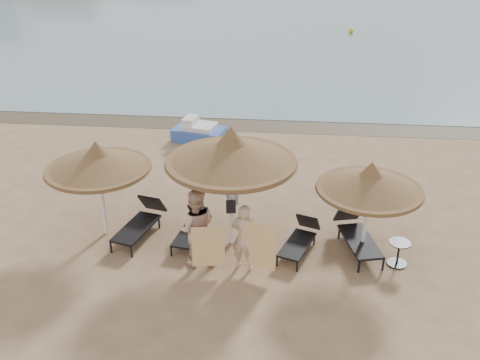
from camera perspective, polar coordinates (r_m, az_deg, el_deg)
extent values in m
plane|color=#9C7B5A|center=(13.40, 0.50, -8.37)|extent=(160.00, 160.00, 0.00)
cube|color=brown|center=(21.77, 2.75, 5.84)|extent=(200.00, 1.60, 0.01)
cylinder|color=white|center=(14.35, -14.42, -2.20)|extent=(0.11, 0.11, 1.95)
cone|color=brown|center=(13.84, -14.96, 2.08)|extent=(2.69, 2.69, 0.51)
cone|color=brown|center=(13.73, -15.11, 3.24)|extent=(0.65, 0.65, 0.42)
cylinder|color=brown|center=(13.94, -14.85, 1.18)|extent=(2.63, 2.63, 0.09)
cylinder|color=white|center=(13.41, -0.90, -2.46)|extent=(0.13, 0.13, 2.34)
cone|color=brown|center=(12.79, -0.94, 3.10)|extent=(3.23, 3.23, 0.61)
cone|color=brown|center=(12.64, -0.96, 4.64)|extent=(0.78, 0.78, 0.50)
cylinder|color=brown|center=(12.90, -0.93, 1.92)|extent=(3.17, 3.17, 0.11)
cylinder|color=white|center=(13.44, 13.22, -4.36)|extent=(0.11, 0.11, 1.85)
cone|color=brown|center=(12.92, 13.73, -0.09)|extent=(2.56, 2.56, 0.48)
cone|color=brown|center=(12.79, 13.86, 1.07)|extent=(0.62, 0.62, 0.40)
cylinder|color=brown|center=(13.02, 13.62, -0.99)|extent=(2.50, 2.50, 0.09)
cylinder|color=black|center=(13.92, -13.61, -7.03)|extent=(0.05, 0.05, 0.30)
cylinder|color=black|center=(13.64, -11.49, -7.55)|extent=(0.05, 0.05, 0.30)
cylinder|color=black|center=(14.97, -10.63, -4.16)|extent=(0.05, 0.05, 0.30)
cylinder|color=black|center=(14.70, -8.62, -4.58)|extent=(0.05, 0.05, 0.30)
cube|color=black|center=(14.24, -11.00, -5.06)|extent=(1.02, 1.69, 0.06)
cube|color=black|center=(14.80, -9.32, -2.48)|extent=(0.74, 0.59, 0.60)
cylinder|color=black|center=(13.53, -7.34, -7.60)|extent=(0.05, 0.05, 0.25)
cylinder|color=black|center=(13.37, -5.30, -7.94)|extent=(0.05, 0.05, 0.25)
cylinder|color=black|center=(14.52, -5.49, -4.91)|extent=(0.05, 0.05, 0.25)
cylinder|color=black|center=(14.37, -3.58, -5.20)|extent=(0.05, 0.05, 0.25)
cube|color=black|center=(13.89, -5.36, -5.73)|extent=(0.78, 1.43, 0.05)
cube|color=black|center=(14.42, -4.33, -3.38)|extent=(0.62, 0.47, 0.51)
cylinder|color=black|center=(13.10, 3.96, -8.69)|extent=(0.05, 0.05, 0.26)
cylinder|color=black|center=(12.96, 6.10, -9.23)|extent=(0.05, 0.05, 0.26)
cylinder|color=black|center=(14.10, 5.93, -5.95)|extent=(0.05, 0.05, 0.26)
cylinder|color=black|center=(13.98, 7.92, -6.41)|extent=(0.05, 0.05, 0.26)
cube|color=black|center=(13.48, 6.11, -6.87)|extent=(1.00, 1.49, 0.06)
cube|color=black|center=(14.01, 7.29, -4.46)|extent=(0.67, 0.56, 0.52)
cylinder|color=black|center=(13.15, 12.56, -9.06)|extent=(0.05, 0.05, 0.30)
cylinder|color=black|center=(13.36, 15.01, -8.75)|extent=(0.05, 0.05, 0.30)
cylinder|color=black|center=(14.32, 10.52, -5.64)|extent=(0.05, 0.05, 0.30)
cylinder|color=black|center=(14.52, 12.79, -5.41)|extent=(0.05, 0.05, 0.30)
cube|color=black|center=(13.77, 12.68, -6.39)|extent=(1.04, 1.73, 0.06)
cube|color=black|center=(14.39, 11.50, -3.52)|extent=(0.76, 0.60, 0.61)
cylinder|color=black|center=(13.75, 16.37, -8.52)|extent=(0.48, 0.48, 0.03)
cylinder|color=black|center=(13.59, 16.53, -7.50)|extent=(0.05, 0.05, 0.59)
cylinder|color=black|center=(13.43, 16.69, -6.43)|extent=(0.52, 0.52, 0.03)
imported|color=#CDA68B|center=(12.63, -4.79, -4.51)|extent=(1.19, 0.89, 2.35)
imported|color=#CDA68B|center=(12.53, 0.44, -5.61)|extent=(1.04, 0.81, 2.01)
cube|color=orange|center=(12.52, -3.40, -7.12)|extent=(0.76, 0.12, 1.08)
cube|color=orange|center=(12.39, 1.96, -7.01)|extent=(0.80, 0.31, 1.19)
cube|color=silver|center=(13.56, -0.81, -2.02)|extent=(0.30, 0.21, 0.36)
cube|color=black|center=(13.28, -0.98, -2.87)|extent=(0.25, 0.12, 0.34)
cube|color=#385CB7|center=(20.26, -4.36, 4.89)|extent=(2.08, 1.49, 0.47)
cube|color=silver|center=(20.15, -4.39, 5.67)|extent=(1.37, 1.18, 0.21)
cube|color=silver|center=(20.21, -5.31, 6.29)|extent=(0.58, 0.84, 0.30)
sphere|color=yellow|center=(40.56, 11.77, 15.30)|extent=(0.37, 0.37, 0.37)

